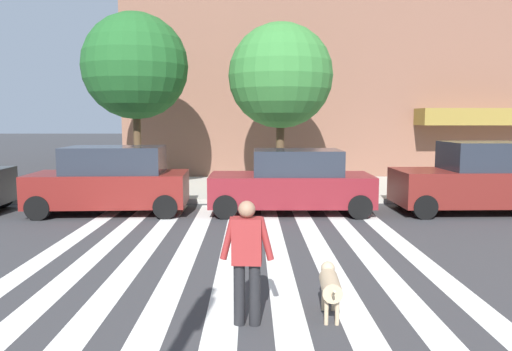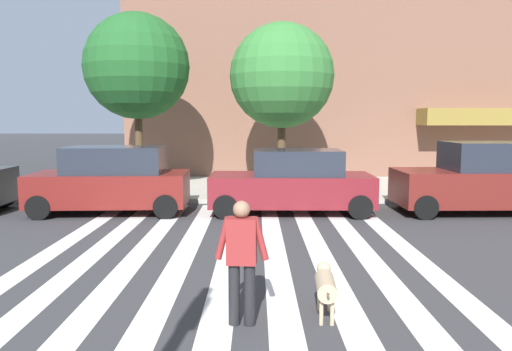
{
  "view_description": "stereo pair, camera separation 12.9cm",
  "coord_description": "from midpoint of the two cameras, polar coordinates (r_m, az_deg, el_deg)",
  "views": [
    {
      "loc": [
        0.5,
        -1.01,
        2.68
      ],
      "look_at": [
        0.58,
        7.62,
        1.67
      ],
      "focal_mm": 34.45,
      "sensor_mm": 36.0,
      "label": 1
    },
    {
      "loc": [
        0.63,
        -1.01,
        2.68
      ],
      "look_at": [
        0.58,
        7.62,
        1.67
      ],
      "focal_mm": 34.45,
      "sensor_mm": 36.0,
      "label": 2
    }
  ],
  "objects": [
    {
      "name": "parked_car_fourth_in_line",
      "position": [
        15.31,
        24.32,
        -0.45
      ],
      "size": [
        4.68,
        2.07,
        2.02
      ],
      "color": "maroon",
      "rests_on": "ground_plane"
    },
    {
      "name": "sidewalk_far",
      "position": [
        18.49,
        -2.31,
        -1.46
      ],
      "size": [
        80.0,
        6.0,
        0.15
      ],
      "primitive_type": "cube",
      "color": "#B3B1A4",
      "rests_on": "ground_plane"
    },
    {
      "name": "pedestrian_dog_walker",
      "position": [
        6.39,
        -1.65,
        -9.27
      ],
      "size": [
        0.71,
        0.27,
        1.64
      ],
      "color": "black",
      "rests_on": "ground_plane"
    },
    {
      "name": "parked_car_third_in_line",
      "position": [
        13.94,
        3.96,
        -0.82
      ],
      "size": [
        4.57,
        2.0,
        1.8
      ],
      "color": "maroon",
      "rests_on": "ground_plane"
    },
    {
      "name": "street_tree_nearest",
      "position": [
        17.97,
        -14.03,
        12.18
      ],
      "size": [
        3.67,
        3.67,
        6.17
      ],
      "color": "#4C3823",
      "rests_on": "sidewalk_far"
    },
    {
      "name": "ground_plane",
      "position": [
        8.6,
        -4.38,
        -11.53
      ],
      "size": [
        160.0,
        160.0,
        0.0
      ],
      "primitive_type": "plane",
      "color": "#353538"
    },
    {
      "name": "crosswalk_stripes",
      "position": [
        8.59,
        -3.66,
        -11.51
      ],
      "size": [
        7.65,
        13.69,
        0.01
      ],
      "color": "silver",
      "rests_on": "ground_plane"
    },
    {
      "name": "parked_car_behind_first",
      "position": [
        14.46,
        -16.71,
        -0.57
      ],
      "size": [
        4.39,
        2.14,
        1.89
      ],
      "color": "maroon",
      "rests_on": "ground_plane"
    },
    {
      "name": "street_tree_middle",
      "position": [
        17.44,
        2.66,
        11.45
      ],
      "size": [
        3.64,
        3.64,
        5.83
      ],
      "color": "#4C3823",
      "rests_on": "sidewalk_far"
    },
    {
      "name": "dog_on_leash",
      "position": [
        6.88,
        8.05,
        -12.39
      ],
      "size": [
        0.31,
        1.09,
        0.65
      ],
      "color": "tan",
      "rests_on": "ground_plane"
    }
  ]
}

